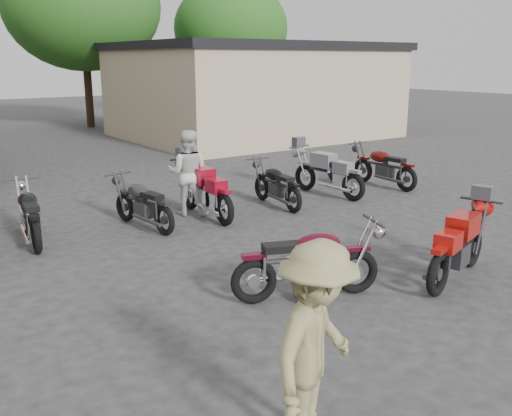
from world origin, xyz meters
TOP-DOWN VIEW (x-y plane):
  - ground at (0.00, 0.00)m, footprint 90.00×90.00m
  - stucco_building at (8.50, 15.00)m, footprint 10.00×8.00m
  - tree_2 at (4.00, 22.00)m, footprint 7.04×7.04m
  - tree_3 at (12.00, 22.00)m, footprint 6.08×6.08m
  - vintage_motorcycle at (-0.66, 0.73)m, footprint 2.10×1.35m
  - sportbike at (1.54, -0.01)m, footprint 2.10×1.20m
  - helmet at (-0.79, 0.61)m, footprint 0.26×0.26m
  - person_light at (0.12, 5.46)m, footprint 1.08×1.06m
  - person_tan at (-2.61, -1.61)m, footprint 1.34×1.10m
  - row_bike_2 at (-3.05, 5.47)m, footprint 0.88×1.98m
  - row_bike_3 at (-1.06, 5.13)m, footprint 0.88×1.89m
  - row_bike_4 at (0.32, 5.12)m, footprint 0.80×2.12m
  - row_bike_5 at (2.03, 4.98)m, footprint 0.78×1.86m
  - row_bike_6 at (3.63, 5.08)m, footprint 0.90×2.13m
  - row_bike_7 at (5.43, 4.98)m, footprint 0.70×1.98m

SIDE VIEW (x-z plane):
  - ground at x=0.00m, z-range 0.00..0.00m
  - helmet at x=-0.79m, z-range 0.00..0.24m
  - row_bike_5 at x=2.03m, z-range 0.00..1.05m
  - row_bike_3 at x=-1.06m, z-range 0.00..1.06m
  - row_bike_2 at x=-3.05m, z-range 0.00..1.11m
  - row_bike_7 at x=5.43m, z-range 0.00..1.14m
  - sportbike at x=1.54m, z-range 0.00..1.16m
  - vintage_motorcycle at x=-0.66m, z-range 0.00..1.16m
  - row_bike_6 at x=3.63m, z-range 0.00..1.20m
  - row_bike_4 at x=0.32m, z-range 0.00..1.21m
  - person_light at x=0.12m, z-range 0.00..1.76m
  - person_tan at x=-2.61m, z-range 0.00..1.80m
  - stucco_building at x=8.50m, z-range 0.00..3.50m
  - tree_3 at x=12.00m, z-range 0.00..7.60m
  - tree_2 at x=4.00m, z-range 0.00..8.80m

